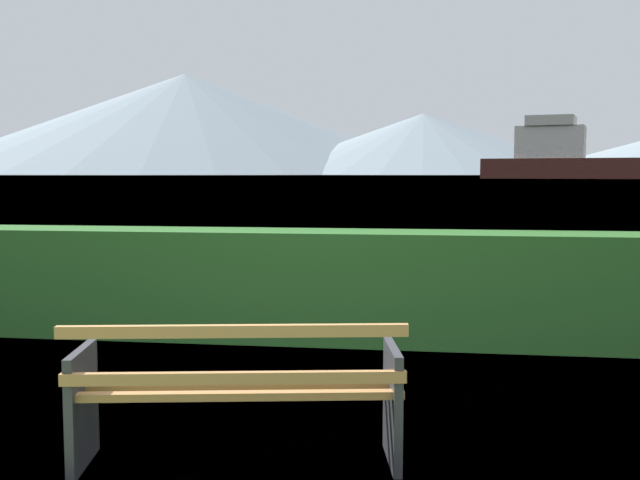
% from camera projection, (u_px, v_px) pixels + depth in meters
% --- Properties ---
extents(ground_plane, '(1400.00, 1400.00, 0.00)m').
position_uv_depth(ground_plane, '(239.00, 462.00, 4.29)').
color(ground_plane, '#4C6B33').
extents(water_surface, '(620.00, 620.00, 0.00)m').
position_uv_depth(water_surface, '(422.00, 176.00, 309.35)').
color(water_surface, '#6B8EA3').
rests_on(water_surface, ground_plane).
extents(park_bench, '(1.92, 0.87, 0.87)m').
position_uv_depth(park_bench, '(238.00, 392.00, 4.19)').
color(park_bench, '#A0703F').
rests_on(park_bench, ground_plane).
extents(hedge_row, '(11.57, 0.73, 1.09)m').
position_uv_depth(hedge_row, '(317.00, 285.00, 7.38)').
color(hedge_row, '#285B23').
rests_on(hedge_row, ground_plane).
extents(distant_hills, '(826.65, 430.25, 83.32)m').
position_uv_depth(distant_hills, '(332.00, 131.00, 598.63)').
color(distant_hills, gray).
rests_on(distant_hills, ground_plane).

